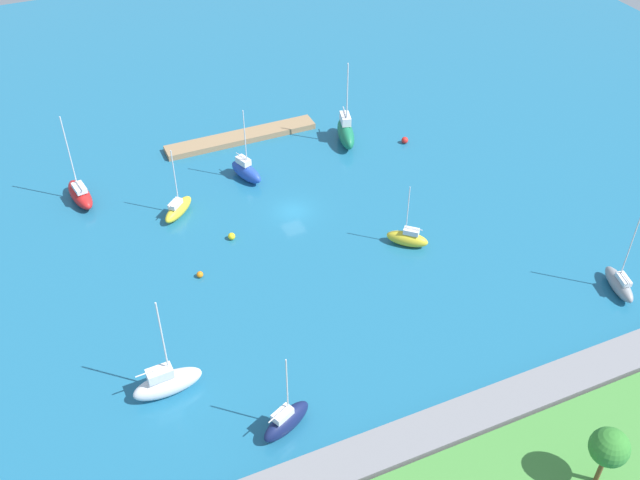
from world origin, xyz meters
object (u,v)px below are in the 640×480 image
(sailboat_gray_west_end, at_px, (619,284))
(mooring_buoy_orange, at_px, (200,274))
(sailboat_navy_outer_mooring, at_px, (286,421))
(sailboat_blue_near_pier, at_px, (246,171))
(sailboat_white_mid_basin, at_px, (167,383))
(sailboat_green_by_breakwater, at_px, (346,132))
(sailboat_yellow_along_channel, at_px, (407,238))
(sailboat_red_east_end, at_px, (80,194))
(sailboat_yellow_off_beacon, at_px, (178,209))
(mooring_buoy_yellow, at_px, (232,236))
(mooring_buoy_red, at_px, (405,140))
(park_tree_west, at_px, (609,448))
(pier_dock, at_px, (241,137))

(sailboat_gray_west_end, bearing_deg, mooring_buoy_orange, 78.02)
(sailboat_navy_outer_mooring, relative_size, sailboat_blue_near_pier, 0.88)
(sailboat_blue_near_pier, bearing_deg, sailboat_white_mid_basin, -50.26)
(sailboat_green_by_breakwater, height_order, sailboat_yellow_along_channel, sailboat_green_by_breakwater)
(sailboat_white_mid_basin, relative_size, sailboat_yellow_along_channel, 1.40)
(sailboat_red_east_end, bearing_deg, sailboat_navy_outer_mooring, -174.99)
(sailboat_yellow_off_beacon, relative_size, mooring_buoy_yellow, 10.58)
(sailboat_blue_near_pier, relative_size, mooring_buoy_red, 10.68)
(sailboat_green_by_breakwater, height_order, sailboat_red_east_end, sailboat_green_by_breakwater)
(park_tree_west, relative_size, sailboat_red_east_end, 0.52)
(sailboat_yellow_along_channel, distance_m, mooring_buoy_orange, 22.70)
(sailboat_yellow_along_channel, bearing_deg, mooring_buoy_red, -75.93)
(mooring_buoy_orange, bearing_deg, pier_dock, -117.95)
(sailboat_green_by_breakwater, xyz_separation_m, mooring_buoy_red, (-7.07, 3.37, -1.09))
(sailboat_navy_outer_mooring, bearing_deg, mooring_buoy_red, 24.49)
(pier_dock, relative_size, sailboat_yellow_along_channel, 2.64)
(pier_dock, xyz_separation_m, sailboat_white_mid_basin, (19.69, 37.74, 0.91))
(pier_dock, relative_size, sailboat_green_by_breakwater, 1.78)
(pier_dock, xyz_separation_m, sailboat_navy_outer_mooring, (11.63, 45.53, 0.74))
(sailboat_red_east_end, height_order, mooring_buoy_red, sailboat_red_east_end)
(park_tree_west, height_order, sailboat_yellow_off_beacon, sailboat_yellow_off_beacon)
(pier_dock, bearing_deg, sailboat_blue_near_pier, 74.99)
(sailboat_red_east_end, distance_m, mooring_buoy_orange, 20.63)
(sailboat_green_by_breakwater, bearing_deg, sailboat_yellow_along_channel, 7.77)
(sailboat_gray_west_end, relative_size, mooring_buoy_orange, 14.37)
(sailboat_yellow_along_channel, bearing_deg, sailboat_navy_outer_mooring, 81.57)
(sailboat_blue_near_pier, height_order, mooring_buoy_yellow, sailboat_blue_near_pier)
(sailboat_navy_outer_mooring, distance_m, sailboat_gray_west_end, 37.27)
(park_tree_west, xyz_separation_m, sailboat_yellow_along_channel, (-1.38, -32.13, -4.54))
(sailboat_navy_outer_mooring, distance_m, mooring_buoy_yellow, 26.27)
(sailboat_red_east_end, xyz_separation_m, mooring_buoy_yellow, (-14.04, 13.88, -0.70))
(sailboat_yellow_off_beacon, bearing_deg, mooring_buoy_orange, -137.70)
(mooring_buoy_orange, distance_m, mooring_buoy_red, 35.52)
(pier_dock, distance_m, sailboat_navy_outer_mooring, 47.00)
(mooring_buoy_red, bearing_deg, park_tree_west, 77.34)
(park_tree_west, distance_m, mooring_buoy_orange, 42.13)
(sailboat_blue_near_pier, distance_m, sailboat_yellow_along_channel, 22.64)
(pier_dock, bearing_deg, mooring_buoy_orange, 62.05)
(sailboat_yellow_off_beacon, relative_size, sailboat_yellow_along_channel, 1.12)
(sailboat_gray_west_end, bearing_deg, sailboat_yellow_along_channel, 61.36)
(mooring_buoy_yellow, bearing_deg, sailboat_yellow_off_beacon, -57.84)
(sailboat_gray_west_end, xyz_separation_m, mooring_buoy_orange, (38.42, -19.14, -0.61))
(sailboat_yellow_along_channel, bearing_deg, park_tree_west, 129.82)
(sailboat_blue_near_pier, relative_size, sailboat_yellow_along_channel, 1.25)
(sailboat_green_by_breakwater, distance_m, mooring_buoy_red, 7.91)
(mooring_buoy_red, bearing_deg, sailboat_red_east_end, -5.35)
(mooring_buoy_yellow, bearing_deg, sailboat_green_by_breakwater, -146.60)
(sailboat_blue_near_pier, distance_m, mooring_buoy_red, 21.96)
(sailboat_white_mid_basin, distance_m, sailboat_gray_west_end, 45.61)
(sailboat_green_by_breakwater, relative_size, sailboat_gray_west_end, 1.14)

